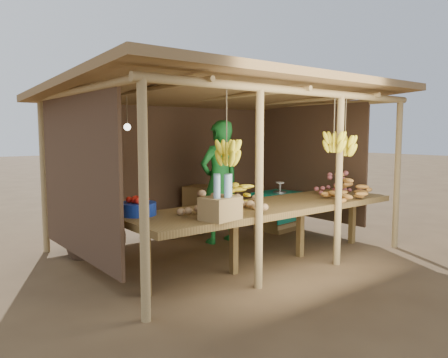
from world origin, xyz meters
TOP-DOWN VIEW (x-y plane):
  - ground at (0.00, 0.00)m, footprint 60.00×60.00m
  - stall_structure at (-0.03, -0.09)m, footprint 4.70×3.50m
  - counter at (0.00, -0.95)m, footprint 3.90×1.05m
  - potato_heap at (-0.86, -1.14)m, footprint 1.01×0.73m
  - sweet_potato_heap at (1.17, -1.25)m, footprint 0.88×0.56m
  - onion_heap at (1.53, -0.90)m, footprint 0.88×0.68m
  - banana_pile at (-0.45, -0.81)m, footprint 0.77×0.63m
  - tomato_basin at (-1.68, -0.57)m, footprint 0.41×0.41m
  - bottle_box at (-1.12, -1.35)m, footprint 0.44×0.37m
  - vendor at (0.22, 0.39)m, footprint 0.71×0.47m
  - tarp_crate at (1.57, 0.45)m, footprint 0.81×0.72m
  - carton_stack at (0.22, 1.20)m, footprint 1.14×0.54m
  - burlap_sacks at (-1.59, 0.89)m, footprint 0.85×0.45m

SIDE VIEW (x-z plane):
  - ground at x=0.00m, z-range 0.00..0.00m
  - burlap_sacks at x=-1.59m, z-range -0.04..0.56m
  - carton_stack at x=0.22m, z-range -0.05..0.74m
  - tarp_crate at x=1.57m, z-range -0.08..0.80m
  - counter at x=0.00m, z-range 0.34..1.14m
  - tomato_basin at x=-1.68m, z-range 0.78..0.99m
  - vendor at x=0.22m, z-range 0.00..1.91m
  - banana_pile at x=-0.45m, z-range 0.80..1.15m
  - sweet_potato_heap at x=1.17m, z-range 0.80..1.15m
  - onion_heap at x=1.53m, z-range 0.80..1.16m
  - potato_heap at x=-0.86m, z-range 0.80..1.16m
  - bottle_box at x=-1.12m, z-range 0.74..1.23m
  - stall_structure at x=-0.03m, z-range 0.69..3.12m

